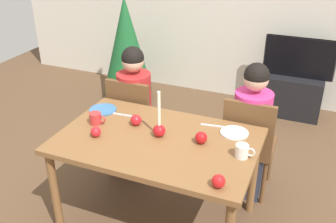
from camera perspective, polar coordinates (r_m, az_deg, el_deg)
ground_plane at (r=3.16m, az=-1.44°, el=-15.76°), size 7.68×7.68×0.00m
dining_table at (r=2.75m, az=-1.60°, el=-5.53°), size 1.40×0.90×0.75m
chair_left at (r=3.49m, az=-5.12°, el=-0.97°), size 0.40×0.40×0.90m
chair_right at (r=3.20m, az=11.87°, el=-4.33°), size 0.40×0.40×0.90m
person_left_child at (r=3.49m, az=-4.91°, el=0.10°), size 0.30×0.30×1.17m
person_right_child at (r=3.20m, az=12.09°, el=-3.17°), size 0.30×0.30×1.17m
tv_stand at (r=4.81m, az=18.10°, el=2.31°), size 0.64×0.40×0.48m
tv at (r=4.64m, az=18.93°, el=7.58°), size 0.79×0.05×0.46m
christmas_tree at (r=4.82m, az=-6.22°, el=9.85°), size 0.61×0.61×1.40m
candle_centerpiece at (r=2.70m, az=-1.37°, el=-2.37°), size 0.09×0.09×0.35m
plate_left at (r=3.13m, az=-9.63°, el=0.28°), size 0.22×0.22×0.01m
plate_right at (r=2.81m, az=9.82°, el=-3.11°), size 0.20×0.20×0.01m
mug_left at (r=2.92m, az=-10.67°, el=-1.01°), size 0.13×0.09×0.09m
mug_right at (r=2.53m, az=10.99°, el=-5.76°), size 0.13×0.09×0.09m
fork_left at (r=3.04m, az=-6.91°, el=-0.46°), size 0.18×0.03×0.01m
fork_right at (r=2.88m, az=6.63°, el=-2.10°), size 0.18×0.04×0.01m
apple_near_candle at (r=2.64m, az=4.94°, el=-3.89°), size 0.09×0.09×0.09m
apple_by_left_plate at (r=2.76m, az=-10.67°, el=-2.99°), size 0.07×0.07×0.07m
apple_by_right_mug at (r=2.25m, az=7.51°, el=-10.23°), size 0.08×0.08×0.08m
apple_far_edge at (r=2.87m, az=-4.77°, el=-1.26°), size 0.08×0.08×0.08m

